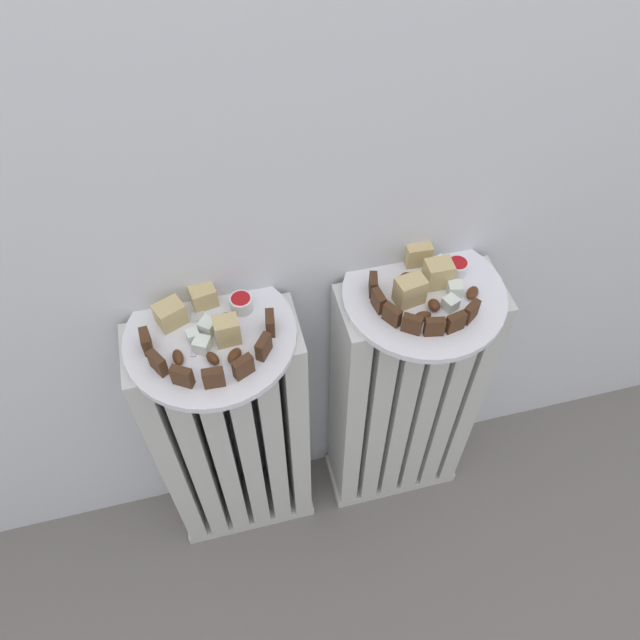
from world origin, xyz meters
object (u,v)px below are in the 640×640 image
plate_left (210,336)px  jam_bowl_right (457,267)px  plate_right (424,294)px  jam_bowl_left (241,303)px  fork (196,329)px  radiator_left (234,439)px  radiator_right (402,402)px

plate_left → jam_bowl_right: size_ratio=7.26×
plate_right → jam_bowl_left: bearing=172.6°
jam_bowl_right → plate_right: bearing=-156.2°
plate_right → fork: 0.38m
radiator_left → radiator_right: (0.36, 0.00, 0.00)m
plate_left → plate_right: same height
plate_left → fork: 0.03m
plate_left → radiator_right: bearing=0.0°
fork → plate_right: bearing=-2.1°
jam_bowl_right → fork: size_ratio=0.42×
jam_bowl_left → plate_left: bearing=-146.0°
jam_bowl_left → jam_bowl_right: (0.37, -0.01, -0.00)m
radiator_left → fork: 0.36m
jam_bowl_right → jam_bowl_left: bearing=178.5°
radiator_left → jam_bowl_right: (0.43, 0.03, 0.37)m
plate_left → jam_bowl_right: jam_bowl_right is taller
plate_right → jam_bowl_left: (-0.30, 0.04, 0.02)m
plate_right → jam_bowl_right: 0.08m
radiator_right → plate_right: (0.00, 0.00, 0.35)m
fork → radiator_right: bearing=-2.1°
plate_left → plate_right: (0.36, 0.00, 0.00)m
radiator_left → plate_left: (0.00, 0.00, 0.35)m
jam_bowl_right → fork: (-0.45, -0.02, -0.01)m
plate_right → jam_bowl_right: (0.07, 0.03, 0.02)m
radiator_right → radiator_left: bearing=180.0°
radiator_right → jam_bowl_left: bearing=172.6°
plate_left → plate_right: bearing=0.0°
radiator_right → jam_bowl_left: size_ratio=17.95×
plate_right → plate_left: bearing=180.0°
radiator_left → radiator_right: 0.36m
plate_right → jam_bowl_left: 0.30m
radiator_left → plate_right: bearing=0.0°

